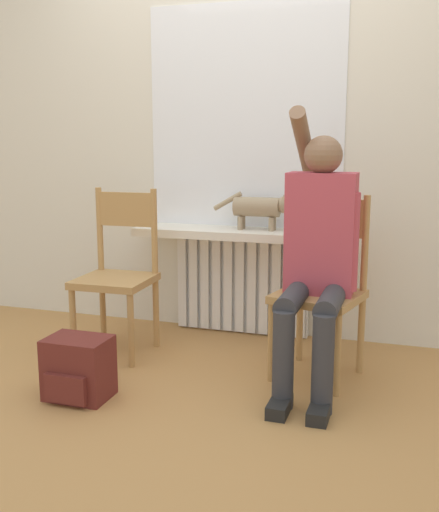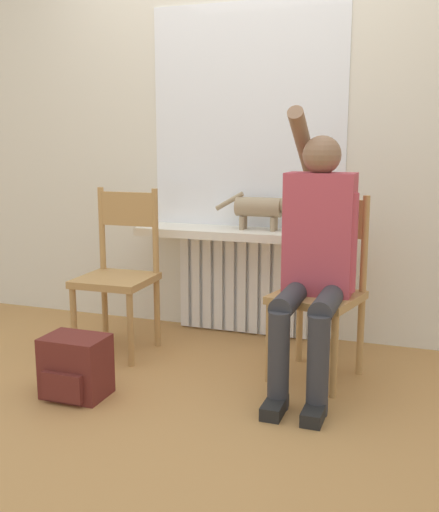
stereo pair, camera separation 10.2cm
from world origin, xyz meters
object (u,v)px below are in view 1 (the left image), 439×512
chair_right (322,286)px  person (318,250)px  chair_left (118,271)px  backpack (78,369)px  cat (262,207)px

chair_right → person: size_ratio=0.68×
chair_left → backpack: 0.75m
chair_right → backpack: size_ratio=3.16×
chair_right → person: bearing=-81.2°
chair_left → person: bearing=-7.0°
chair_right → cat: 0.73m
chair_left → chair_right: size_ratio=1.00×
chair_right → person: 0.24m
backpack → chair_right: bearing=32.0°
chair_left → person: size_ratio=0.68×
person → cat: bearing=126.3°
chair_right → cat: chair_right is taller
chair_left → backpack: chair_left is taller
cat → person: bearing=-53.7°
chair_left → person: (1.16, -0.12, 0.21)m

